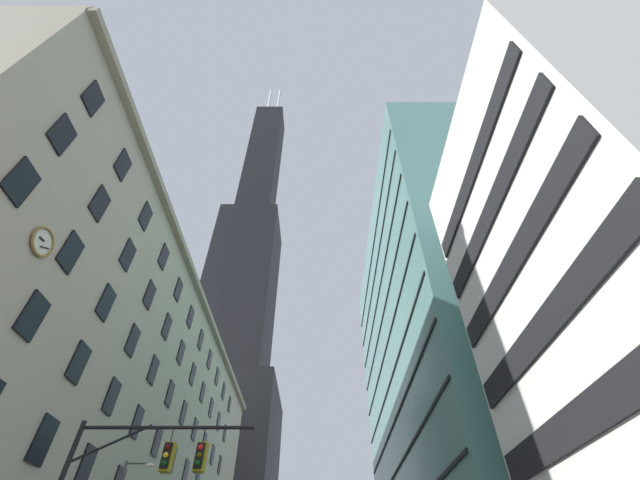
% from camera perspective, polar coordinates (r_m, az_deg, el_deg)
% --- Properties ---
extents(station_building, '(16.22, 65.43, 29.21)m').
position_cam_1_polar(station_building, '(47.38, -30.05, -23.07)').
color(station_building, '#B2A88E').
rests_on(station_building, ground).
extents(dark_skyscraper, '(27.15, 27.15, 203.20)m').
position_cam_1_polar(dark_skyscraper, '(112.46, -12.28, -12.68)').
color(dark_skyscraper, black).
rests_on(dark_skyscraper, ground).
extents(glass_office_midrise, '(16.64, 41.89, 45.39)m').
position_cam_1_polar(glass_office_midrise, '(50.17, 19.74, -16.79)').
color(glass_office_midrise, slate).
rests_on(glass_office_midrise, ground).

